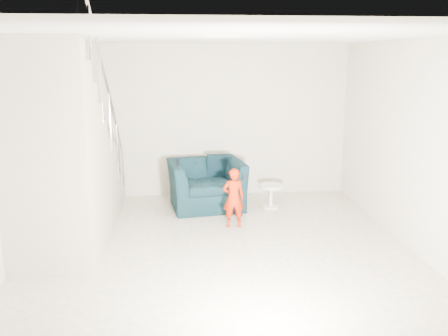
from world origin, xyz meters
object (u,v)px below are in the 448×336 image
at_px(armchair, 206,184).
at_px(toddler, 234,198).
at_px(staircase, 66,175).
at_px(side_table, 271,192).

relative_size(armchair, toddler, 1.35).
bearing_deg(toddler, staircase, 9.22).
height_order(toddler, side_table, toddler).
height_order(armchair, staircase, staircase).
height_order(side_table, staircase, staircase).
distance_m(armchair, side_table, 1.09).
distance_m(armchair, toddler, 1.07).
bearing_deg(armchair, side_table, -16.39).
xyz_separation_m(armchair, toddler, (0.35, -1.01, 0.05)).
distance_m(armchair, staircase, 2.47).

